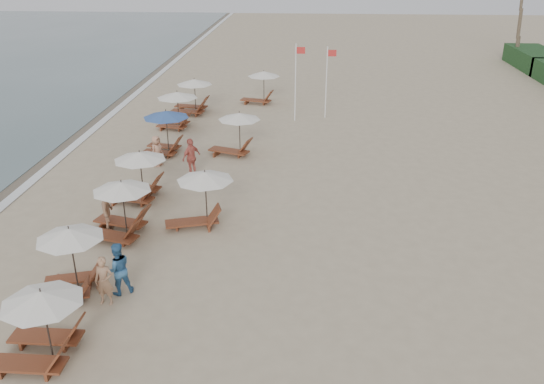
# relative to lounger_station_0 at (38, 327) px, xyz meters

# --- Properties ---
(ground) EXTENTS (160.00, 160.00, 0.00)m
(ground) POSITION_rel_lounger_station_0_xyz_m (5.18, 3.80, -1.03)
(ground) COLOR tan
(ground) RESTS_ON ground
(wet_sand_band) EXTENTS (3.20, 140.00, 0.01)m
(wet_sand_band) POSITION_rel_lounger_station_0_xyz_m (-7.32, 13.80, -1.02)
(wet_sand_band) COLOR #6B5E4C
(wet_sand_band) RESTS_ON ground
(foam_line) EXTENTS (0.50, 140.00, 0.02)m
(foam_line) POSITION_rel_lounger_station_0_xyz_m (-6.02, 13.80, -1.01)
(foam_line) COLOR white
(foam_line) RESTS_ON ground
(lounger_station_0) EXTENTS (2.54, 2.15, 2.14)m
(lounger_station_0) POSITION_rel_lounger_station_0_xyz_m (0.00, 0.00, 0.00)
(lounger_station_0) COLOR brown
(lounger_station_0) RESTS_ON ground
(lounger_station_1) EXTENTS (2.41, 2.16, 2.34)m
(lounger_station_1) POSITION_rel_lounger_station_0_xyz_m (-0.43, 3.05, 0.16)
(lounger_station_1) COLOR brown
(lounger_station_1) RESTS_ON ground
(lounger_station_2) EXTENTS (2.70, 2.45, 2.22)m
(lounger_station_2) POSITION_rel_lounger_station_0_xyz_m (-0.16, 7.01, 0.01)
(lounger_station_2) COLOR brown
(lounger_station_2) RESTS_ON ground
(lounger_station_3) EXTENTS (2.70, 2.28, 2.17)m
(lounger_station_3) POSITION_rel_lounger_station_0_xyz_m (-0.45, 10.41, 0.01)
(lounger_station_3) COLOR brown
(lounger_station_3) RESTS_ON ground
(lounger_station_4) EXTENTS (2.59, 2.41, 2.34)m
(lounger_station_4) POSITION_rel_lounger_station_0_xyz_m (-0.64, 16.22, 0.27)
(lounger_station_4) COLOR brown
(lounger_station_4) RESTS_ON ground
(lounger_station_5) EXTENTS (2.60, 2.44, 2.22)m
(lounger_station_5) POSITION_rel_lounger_station_0_xyz_m (-1.08, 20.79, 0.22)
(lounger_station_5) COLOR brown
(lounger_station_5) RESTS_ON ground
(lounger_station_6) EXTENTS (2.80, 2.32, 2.26)m
(lounger_station_6) POSITION_rel_lounger_station_0_xyz_m (-0.80, 24.10, 0.03)
(lounger_station_6) COLOR brown
(lounger_station_6) RESTS_ON ground
(inland_station_0) EXTENTS (2.82, 2.24, 2.22)m
(inland_station_0) POSITION_rel_lounger_station_0_xyz_m (2.78, 8.00, 0.29)
(inland_station_0) COLOR brown
(inland_station_0) RESTS_ON ground
(inland_station_1) EXTENTS (2.87, 2.28, 2.22)m
(inland_station_1) POSITION_rel_lounger_station_0_xyz_m (3.09, 16.29, 0.27)
(inland_station_1) COLOR brown
(inland_station_1) RESTS_ON ground
(inland_station_2) EXTENTS (2.85, 2.24, 2.22)m
(inland_station_2) POSITION_rel_lounger_station_0_xyz_m (3.52, 26.86, 0.27)
(inland_station_2) COLOR brown
(inland_station_2) RESTS_ON ground
(beachgoer_near) EXTENTS (0.61, 0.42, 1.62)m
(beachgoer_near) POSITION_rel_lounger_station_0_xyz_m (0.85, 2.59, -0.22)
(beachgoer_near) COLOR tan
(beachgoer_near) RESTS_ON ground
(beachgoer_mid_a) EXTENTS (1.09, 1.03, 1.78)m
(beachgoer_mid_a) POSITION_rel_lounger_station_0_xyz_m (1.09, 3.18, -0.14)
(beachgoer_mid_a) COLOR teal
(beachgoer_mid_a) RESTS_ON ground
(beachgoer_mid_b) EXTENTS (0.91, 1.29, 1.80)m
(beachgoer_mid_b) POSITION_rel_lounger_station_0_xyz_m (-0.68, 7.46, -0.13)
(beachgoer_mid_b) COLOR brown
(beachgoer_mid_b) RESTS_ON ground
(beachgoer_far_a) EXTENTS (1.00, 1.17, 1.88)m
(beachgoer_far_a) POSITION_rel_lounger_station_0_xyz_m (1.42, 13.21, -0.09)
(beachgoer_far_a) COLOR #C85E50
(beachgoer_far_a) RESTS_ON ground
(beachgoer_far_b) EXTENTS (0.72, 0.89, 1.57)m
(beachgoer_far_b) POSITION_rel_lounger_station_0_xyz_m (-0.59, 14.41, -0.24)
(beachgoer_far_b) COLOR tan
(beachgoer_far_b) RESTS_ON ground
(flag_pole_near) EXTENTS (0.59, 0.08, 4.80)m
(flag_pole_near) POSITION_rel_lounger_station_0_xyz_m (6.12, 22.79, 1.62)
(flag_pole_near) COLOR silver
(flag_pole_near) RESTS_ON ground
(flag_pole_far) EXTENTS (0.59, 0.08, 4.52)m
(flag_pole_far) POSITION_rel_lounger_station_0_xyz_m (8.05, 23.60, 1.48)
(flag_pole_far) COLOR silver
(flag_pole_far) RESTS_ON ground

